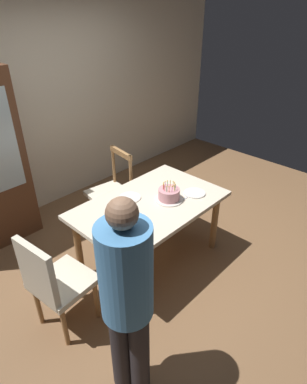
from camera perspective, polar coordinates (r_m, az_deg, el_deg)
name	(u,v)px	position (r m, az deg, el deg)	size (l,w,h in m)	color
ground	(150,259)	(3.61, -0.56, -11.63)	(6.40, 6.40, 0.00)	brown
back_wall	(40,107)	(4.32, -19.20, 13.90)	(6.40, 0.10, 2.60)	beige
dining_table	(150,211)	(3.22, -0.61, -3.27)	(1.47, 0.92, 0.72)	beige
birthday_cake	(169,195)	(3.19, 2.72, -0.48)	(0.28, 0.28, 0.19)	silver
plate_near_celebrant	(135,230)	(2.81, -3.30, -6.57)	(0.22, 0.22, 0.01)	white
plate_far_side	(130,197)	(3.25, -4.16, -0.96)	(0.22, 0.22, 0.01)	white
plate_near_guest	(195,193)	(3.34, 7.20, -0.15)	(0.22, 0.22, 0.01)	white
fork_near_celebrant	(122,239)	(2.72, -5.52, -8.22)	(0.18, 0.02, 0.01)	silver
fork_far_side	(118,204)	(3.16, -6.29, -2.10)	(0.18, 0.02, 0.01)	silver
fork_near_guest	(184,199)	(3.23, 5.41, -1.22)	(0.18, 0.02, 0.01)	silver
chair_spindle_back	(111,193)	(3.88, -7.43, -0.13)	(0.50, 0.50, 0.95)	beige
chair_upholstered	(53,281)	(2.75, -17.14, -14.63)	(0.49, 0.48, 0.95)	beige
person_celebrant	(127,296)	(2.05, -4.67, -17.56)	(0.32, 0.32, 1.58)	#262328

